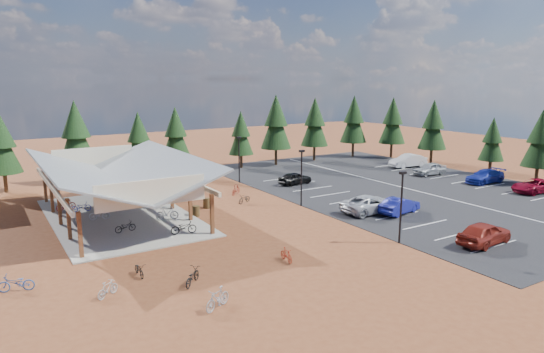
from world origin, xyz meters
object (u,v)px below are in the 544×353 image
(lamp_post_0, at_px, (401,202))
(bike_13, at_px, (218,299))
(car_4, at_px, (295,178))
(car_6, at_px, (535,186))
(bike_7, at_px, (130,193))
(bike_11, at_px, (286,255))
(bike_3, at_px, (66,205))
(bike_16, at_px, (244,199))
(car_7, at_px, (485,176))
(car_2, at_px, (370,204))
(bike_5, at_px, (167,213))
(lamp_post_1, at_px, (302,174))
(bike_4, at_px, (184,227))
(bike_1, at_px, (99,214))
(car_9, at_px, (408,161))
(bike_2, at_px, (81,207))
(bike_6, at_px, (124,204))
(lamp_post_2, at_px, (239,156))
(bike_9, at_px, (108,289))
(car_0, at_px, (484,233))
(bike_10, at_px, (16,283))
(bike_pavilion, at_px, (117,172))
(bike_8, at_px, (139,269))
(bike_0, at_px, (125,227))
(bike_12, at_px, (192,276))
(trash_bin_0, at_px, (196,211))
(car_1, at_px, (399,205))
(bike_15, at_px, (236,190))
(car_8, at_px, (430,169))

(lamp_post_0, bearing_deg, bike_13, -171.37)
(car_4, height_order, car_6, car_6)
(bike_7, bearing_deg, bike_11, -162.60)
(bike_3, relative_size, bike_16, 1.07)
(bike_13, xyz_separation_m, car_7, (38.12, 11.65, 0.23))
(car_2, height_order, car_6, car_2)
(lamp_post_0, distance_m, bike_3, 28.20)
(car_7, bearing_deg, bike_5, -97.20)
(lamp_post_1, distance_m, bike_4, 12.69)
(bike_1, bearing_deg, car_9, -70.89)
(lamp_post_1, bearing_deg, bike_2, 155.18)
(bike_6, bearing_deg, lamp_post_2, -89.05)
(lamp_post_0, bearing_deg, bike_9, 174.15)
(bike_7, bearing_deg, car_0, -139.16)
(bike_10, bearing_deg, bike_13, 65.07)
(lamp_post_2, bearing_deg, car_0, -80.10)
(bike_9, bearing_deg, bike_7, -52.55)
(bike_pavilion, xyz_separation_m, bike_4, (2.76, -7.35, -3.22))
(bike_8, bearing_deg, bike_0, 79.83)
(bike_pavilion, height_order, bike_0, bike_pavilion)
(bike_10, relative_size, car_2, 0.34)
(bike_0, xyz_separation_m, bike_3, (-2.76, 8.73, 0.10))
(bike_6, bearing_deg, bike_8, 149.59)
(bike_4, height_order, bike_12, bike_4)
(trash_bin_0, xyz_separation_m, car_2, (13.19, -6.92, 0.34))
(bike_11, bearing_deg, bike_6, 111.68)
(bike_1, distance_m, bike_11, 17.36)
(bike_2, bearing_deg, trash_bin_0, -123.62)
(bike_6, relative_size, bike_7, 0.90)
(lamp_post_0, xyz_separation_m, car_1, (5.61, 5.41, -2.23))
(lamp_post_0, distance_m, car_7, 24.90)
(bike_8, xyz_separation_m, bike_13, (2.13, -6.15, 0.14))
(bike_10, xyz_separation_m, car_6, (46.67, -1.49, 0.24))
(car_9, bearing_deg, car_0, -31.49)
(car_4, bearing_deg, lamp_post_2, 42.31)
(lamp_post_1, relative_size, car_7, 1.02)
(bike_5, bearing_deg, lamp_post_2, -31.94)
(bike_16, xyz_separation_m, car_4, (8.57, 4.21, 0.28))
(bike_3, xyz_separation_m, car_9, (41.65, -0.39, 0.26))
(bike_11, distance_m, bike_13, 7.42)
(lamp_post_0, bearing_deg, bike_15, 99.05)
(bike_10, height_order, car_9, car_9)
(bike_5, distance_m, car_8, 33.36)
(bike_7, relative_size, car_0, 0.38)
(car_6, bearing_deg, car_1, -86.59)
(bike_7, bearing_deg, bike_5, -169.23)
(car_7, distance_m, car_9, 11.38)
(car_4, xyz_separation_m, car_6, (18.41, -16.07, 0.03))
(bike_11, xyz_separation_m, car_7, (31.63, 8.07, 0.33))
(bike_pavilion, bearing_deg, bike_15, 9.57)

